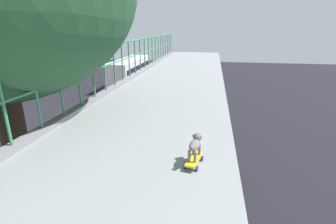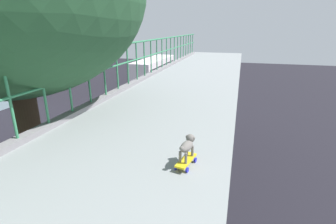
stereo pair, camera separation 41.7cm
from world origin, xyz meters
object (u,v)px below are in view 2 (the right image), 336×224
Objects in this scene: car_white_seventh at (144,113)px; car_grey_sixth at (93,119)px; car_blue_fifth at (99,153)px; small_dog at (187,145)px; toy_skateboard at (186,161)px; city_bus at (154,70)px.

car_grey_sixth is at bearing -139.26° from car_white_seventh.
car_grey_sixth is at bearing 125.27° from car_blue_fifth.
car_white_seventh is at bearing 113.43° from small_dog.
car_blue_fifth is at bearing -54.73° from car_grey_sixth.
car_grey_sixth is 17.67m from toy_skateboard.
car_white_seventh is 18.42m from toy_skateboard.
car_white_seventh is at bearing 113.36° from toy_skateboard.
car_white_seventh is 18.45m from small_dog.
car_white_seventh is (-0.18, 7.55, -0.06)m from car_blue_fifth.
car_blue_fifth reaches higher than car_white_seventh.
toy_skateboard is at bearing -66.64° from car_white_seventh.
car_blue_fifth is 1.02× the size of car_white_seventh.
small_dog is (0.01, 0.04, 0.21)m from toy_skateboard.
car_blue_fifth is 12.25m from small_dog.
car_blue_fifth is 7.56m from car_white_seventh.
car_white_seventh is at bearing -74.88° from city_bus.
small_dog reaches higher than car_blue_fifth.
toy_skateboard is (10.21, -13.44, 5.21)m from car_grey_sixth.
city_bus is 24.94× the size of toy_skateboard.
city_bus is (-0.37, 16.02, 1.33)m from car_grey_sixth.
car_blue_fifth is 0.94× the size of car_grey_sixth.
car_blue_fifth is at bearing 128.42° from small_dog.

